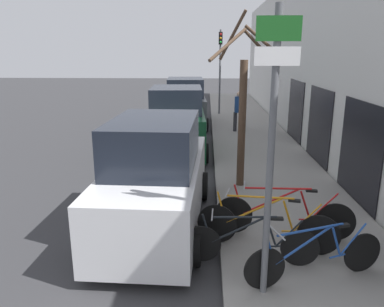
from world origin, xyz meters
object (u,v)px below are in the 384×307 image
object	(u,v)px
bicycle_3	(283,215)
parked_car_0	(156,178)
parked_car_1	(177,123)
bicycle_1	(251,243)
bicycle_2	(266,226)
traffic_light	(220,61)
street_tree	(242,109)
parked_car_2	(185,104)
bicycle_0	(316,257)
signpost	(271,146)
pedestrian_near	(239,109)

from	to	relation	value
bicycle_3	parked_car_0	xyz separation A→B (m)	(-2.43, 0.66, 0.46)
parked_car_1	bicycle_1	bearing A→B (deg)	-79.51
bicycle_2	traffic_light	world-z (taller)	traffic_light
parked_car_1	traffic_light	size ratio (longest dim) A/B	0.98
bicycle_3	parked_car_0	distance (m)	2.56
bicycle_3	street_tree	bearing A→B (deg)	18.86
parked_car_0	parked_car_2	world-z (taller)	parked_car_2
bicycle_0	bicycle_2	xyz separation A→B (m)	(-0.59, 0.92, 0.04)
street_tree	parked_car_2	bearing A→B (deg)	102.20
bicycle_3	parked_car_1	world-z (taller)	parked_car_1
street_tree	traffic_light	distance (m)	11.66
signpost	bicycle_1	xyz separation A→B (m)	(-0.11, 0.75, -1.79)
bicycle_0	pedestrian_near	bearing A→B (deg)	-16.42
parked_car_0	traffic_light	world-z (taller)	traffic_light
parked_car_0	parked_car_2	bearing A→B (deg)	92.30
parked_car_0	street_tree	distance (m)	3.04
bicycle_2	parked_car_2	distance (m)	12.25
bicycle_3	parked_car_0	bearing A→B (deg)	82.45
bicycle_1	parked_car_1	bearing A→B (deg)	16.28
bicycle_1	street_tree	world-z (taller)	street_tree
street_tree	traffic_light	bearing A→B (deg)	90.86
signpost	bicycle_2	size ratio (longest dim) A/B	1.62
bicycle_1	street_tree	xyz separation A→B (m)	(0.15, 3.74, 1.62)
parked_car_1	parked_car_2	size ratio (longest dim) A/B	0.94
bicycle_3	traffic_light	size ratio (longest dim) A/B	0.56
parked_car_2	signpost	bearing A→B (deg)	-85.38
parked_car_0	street_tree	bearing A→B (deg)	50.69
traffic_light	bicycle_2	bearing A→B (deg)	-88.67
bicycle_3	street_tree	size ratio (longest dim) A/B	0.59
signpost	street_tree	bearing A→B (deg)	89.44
parked_car_0	parked_car_1	bearing A→B (deg)	92.60
bicycle_2	bicycle_3	bearing A→B (deg)	-27.53
bicycle_1	bicycle_3	distance (m)	1.20
bicycle_2	pedestrian_near	size ratio (longest dim) A/B	1.39
parked_car_0	parked_car_2	size ratio (longest dim) A/B	1.02
signpost	bicycle_0	world-z (taller)	signpost
bicycle_3	bicycle_2	bearing A→B (deg)	147.65
bicycle_0	parked_car_0	world-z (taller)	parked_car_0
traffic_light	pedestrian_near	bearing A→B (deg)	-81.89
bicycle_2	bicycle_3	xyz separation A→B (m)	(0.38, 0.46, -0.00)
bicycle_1	bicycle_3	size ratio (longest dim) A/B	0.86
parked_car_1	pedestrian_near	size ratio (longest dim) A/B	2.56
bicycle_2	street_tree	distance (m)	3.60
bicycle_1	street_tree	bearing A→B (deg)	0.60
bicycle_3	street_tree	world-z (taller)	street_tree
bicycle_1	signpost	bearing A→B (deg)	-168.85
bicycle_0	street_tree	xyz separation A→B (m)	(-0.76, 4.16, 1.61)
traffic_light	parked_car_0	bearing A→B (deg)	-97.05
signpost	bicycle_1	bearing A→B (deg)	98.22
parked_car_1	bicycle_2	bearing A→B (deg)	-76.11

